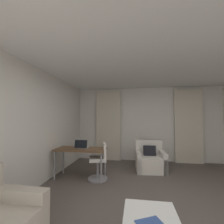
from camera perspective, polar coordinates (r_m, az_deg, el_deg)
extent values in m
plane|color=#564C47|center=(3.09, 17.38, -31.28)|extent=(12.00, 12.00, 0.00)
cube|color=silver|center=(5.72, 12.65, -4.30)|extent=(5.12, 0.06, 2.60)
cube|color=silver|center=(3.43, -30.08, -5.35)|extent=(0.06, 6.12, 2.60)
cube|color=white|center=(2.93, 16.69, 20.49)|extent=(5.12, 6.12, 0.06)
cube|color=beige|center=(5.66, -1.32, -4.88)|extent=(0.90, 0.06, 2.50)
cube|color=beige|center=(5.85, 26.35, -4.55)|extent=(0.90, 0.06, 2.50)
cube|color=#B2A899|center=(2.68, -31.96, -28.61)|extent=(0.87, 0.17, 0.60)
cube|color=silver|center=(4.82, 13.91, -17.88)|extent=(0.85, 0.85, 0.41)
cube|color=silver|center=(5.05, 13.29, -12.35)|extent=(0.81, 0.19, 0.42)
cube|color=silver|center=(4.86, 18.08, -16.84)|extent=(0.17, 0.81, 0.55)
cube|color=silver|center=(4.77, 9.63, -17.23)|extent=(0.17, 0.81, 0.55)
cube|color=black|center=(4.86, 13.66, -14.07)|extent=(0.37, 0.22, 0.37)
cube|color=brown|center=(4.12, -11.39, -13.28)|extent=(1.27, 0.56, 0.04)
cylinder|color=#99999E|center=(4.63, -17.49, -16.65)|extent=(0.04, 0.04, 0.69)
cylinder|color=#99999E|center=(4.27, -2.54, -18.01)|extent=(0.04, 0.04, 0.69)
cylinder|color=#99999E|center=(4.23, -20.41, -17.99)|extent=(0.04, 0.04, 0.69)
cylinder|color=#99999E|center=(3.83, -3.98, -19.83)|extent=(0.04, 0.04, 0.69)
cylinder|color=gray|center=(4.08, -5.30, -20.48)|extent=(0.06, 0.06, 0.46)
cylinder|color=gray|center=(4.15, -5.31, -23.24)|extent=(0.48, 0.48, 0.04)
cube|color=silver|center=(4.00, -5.28, -16.80)|extent=(0.49, 0.49, 0.08)
cube|color=silver|center=(3.96, -2.74, -13.84)|extent=(0.15, 0.36, 0.34)
cube|color=#ADADB2|center=(4.18, -10.92, -12.72)|extent=(0.32, 0.23, 0.02)
cube|color=black|center=(4.05, -11.41, -11.47)|extent=(0.32, 0.06, 0.20)
cube|color=#335193|center=(2.09, 13.83, -35.11)|extent=(0.34, 0.30, 0.01)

